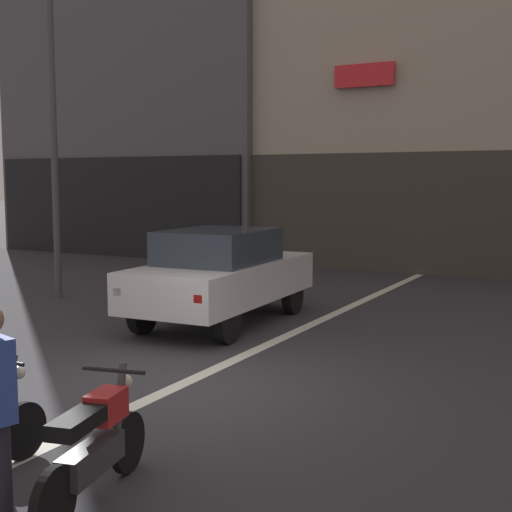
# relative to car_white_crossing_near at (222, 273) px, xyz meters

# --- Properties ---
(ground_plane) EXTENTS (120.00, 120.00, 0.00)m
(ground_plane) POSITION_rel_car_white_crossing_near_xyz_m (1.41, -3.45, -0.89)
(ground_plane) COLOR #333338
(lane_centre_line) EXTENTS (0.20, 18.00, 0.01)m
(lane_centre_line) POSITION_rel_car_white_crossing_near_xyz_m (1.41, 2.55, -0.88)
(lane_centre_line) COLOR silver
(lane_centre_line) RESTS_ON ground
(building_mid_block) EXTENTS (10.57, 7.29, 11.20)m
(building_mid_block) POSITION_rel_car_white_crossing_near_xyz_m (0.60, 11.35, 4.70)
(building_mid_block) COLOR #B2A893
(building_mid_block) RESTS_ON ground
(car_white_crossing_near) EXTENTS (1.95, 4.18, 1.64)m
(car_white_crossing_near) POSITION_rel_car_white_crossing_near_xyz_m (0.00, 0.00, 0.00)
(car_white_crossing_near) COLOR black
(car_white_crossing_near) RESTS_ON ground
(street_lamp) EXTENTS (0.36, 0.36, 6.69)m
(street_lamp) POSITION_rel_car_white_crossing_near_xyz_m (-4.46, 0.68, 3.19)
(street_lamp) COLOR #47474C
(street_lamp) RESTS_ON ground
(motorcycle_red_row_centre) EXTENTS (0.56, 1.65, 0.98)m
(motorcycle_red_row_centre) POSITION_rel_car_white_crossing_near_xyz_m (2.56, -6.15, -0.43)
(motorcycle_red_row_centre) COLOR black
(motorcycle_red_row_centre) RESTS_ON ground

